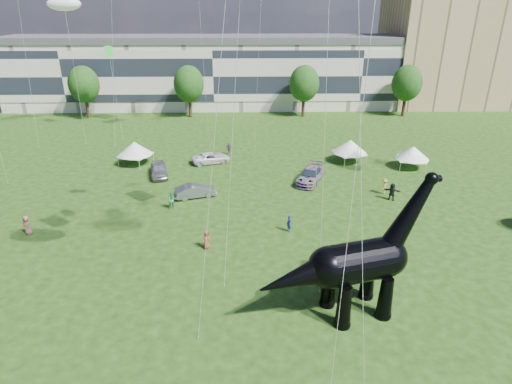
{
  "coord_description": "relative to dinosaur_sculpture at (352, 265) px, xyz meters",
  "views": [
    {
      "loc": [
        -2.08,
        -22.27,
        18.25
      ],
      "look_at": [
        -1.4,
        8.0,
        5.0
      ],
      "focal_mm": 30.0,
      "sensor_mm": 36.0,
      "label": 1
    }
  ],
  "objects": [
    {
      "name": "dinosaur_sculpture",
      "position": [
        0.0,
        0.0,
        0.0
      ],
      "size": [
        11.6,
        4.84,
        9.52
      ],
      "rotation": [
        0.0,
        0.0,
        0.28
      ],
      "color": "black",
      "rests_on": "ground"
    },
    {
      "name": "gazebo_left",
      "position": [
        -20.25,
        28.62,
        -1.55
      ],
      "size": [
        5.41,
        5.41,
        2.91
      ],
      "rotation": [
        0.0,
        0.0,
        -0.37
      ],
      "color": "silver",
      "rests_on": "ground"
    },
    {
      "name": "ground",
      "position": [
        -4.34,
        0.15,
        -3.59
      ],
      "size": [
        220.0,
        220.0,
        0.0
      ],
      "primitive_type": "plane",
      "color": "#16330C",
      "rests_on": "ground"
    },
    {
      "name": "tree_mid_right",
      "position": [
        3.66,
        53.15,
        2.7
      ],
      "size": [
        5.2,
        5.2,
        9.44
      ],
      "color": "#382314",
      "rests_on": "ground"
    },
    {
      "name": "tree_mid_left",
      "position": [
        -16.34,
        53.15,
        2.7
      ],
      "size": [
        5.2,
        5.2,
        9.44
      ],
      "color": "#382314",
      "rests_on": "ground"
    },
    {
      "name": "visitors",
      "position": [
        -4.24,
        12.03,
        -2.72
      ],
      "size": [
        35.09,
        40.5,
        1.84
      ],
      "color": "black",
      "rests_on": "ground"
    },
    {
      "name": "tree_far_left",
      "position": [
        -34.34,
        53.15,
        2.7
      ],
      "size": [
        5.2,
        5.2,
        9.44
      ],
      "color": "#382314",
      "rests_on": "ground"
    },
    {
      "name": "car_dark",
      "position": [
        0.67,
        22.28,
        -2.79
      ],
      "size": [
        4.21,
        5.99,
        1.61
      ],
      "primitive_type": "imported",
      "rotation": [
        0.0,
        0.0,
        -0.39
      ],
      "color": "#595960",
      "rests_on": "ground"
    },
    {
      "name": "car_white",
      "position": [
        -10.94,
        28.86,
        -2.93
      ],
      "size": [
        5.23,
        3.59,
        1.33
      ],
      "primitive_type": "imported",
      "rotation": [
        0.0,
        0.0,
        1.89
      ],
      "color": "white",
      "rests_on": "ground"
    },
    {
      "name": "gazebo_far",
      "position": [
        13.61,
        26.53,
        -1.66
      ],
      "size": [
        4.68,
        4.68,
        2.76
      ],
      "rotation": [
        0.0,
        0.0,
        -0.21
      ],
      "color": "white",
      "rests_on": "ground"
    },
    {
      "name": "tree_far_right",
      "position": [
        21.66,
        53.15,
        2.7
      ],
      "size": [
        5.2,
        5.2,
        9.44
      ],
      "color": "#382314",
      "rests_on": "ground"
    },
    {
      "name": "gazebo_near",
      "position": [
        6.5,
        28.82,
        -1.55
      ],
      "size": [
        5.24,
        5.24,
        2.91
      ],
      "rotation": [
        0.0,
        0.0,
        0.31
      ],
      "color": "white",
      "rests_on": "ground"
    },
    {
      "name": "car_grey",
      "position": [
        -11.76,
        18.42,
        -2.9
      ],
      "size": [
        4.47,
        2.7,
        1.39
      ],
      "primitive_type": "imported",
      "rotation": [
        0.0,
        0.0,
        1.88
      ],
      "color": "slate",
      "rests_on": "ground"
    },
    {
      "name": "terrace_row",
      "position": [
        -12.34,
        62.15,
        2.41
      ],
      "size": [
        78.0,
        11.0,
        12.0
      ],
      "primitive_type": "cube",
      "color": "beige",
      "rests_on": "ground"
    },
    {
      "name": "car_silver",
      "position": [
        -16.65,
        24.5,
        -2.8
      ],
      "size": [
        2.91,
        4.99,
        1.59
      ],
      "primitive_type": "imported",
      "rotation": [
        0.0,
        0.0,
        0.23
      ],
      "color": "#A7A6AB",
      "rests_on": "ground"
    },
    {
      "name": "apartment_block",
      "position": [
        35.66,
        65.15,
        7.41
      ],
      "size": [
        28.0,
        18.0,
        22.0
      ],
      "primitive_type": "cube",
      "color": "tan",
      "rests_on": "ground"
    }
  ]
}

